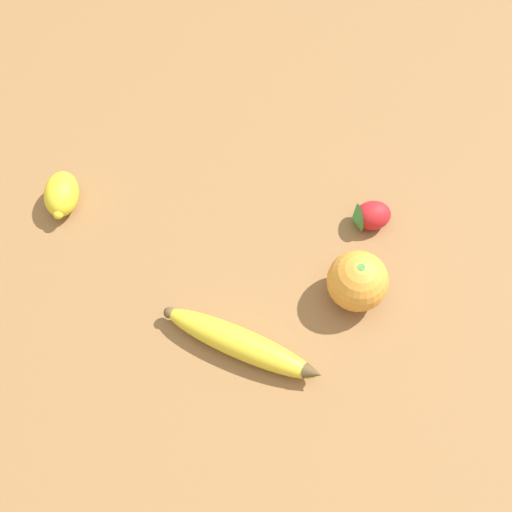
{
  "coord_description": "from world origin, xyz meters",
  "views": [
    {
      "loc": [
        -0.01,
        -0.32,
        0.85
      ],
      "look_at": [
        0.08,
        0.1,
        0.03
      ],
      "focal_mm": 50.0,
      "sensor_mm": 36.0,
      "label": 1
    }
  ],
  "objects_px": {
    "orange": "(358,281)",
    "lemon": "(61,194)",
    "banana": "(242,344)",
    "strawberry": "(370,216)"
  },
  "relations": [
    {
      "from": "orange",
      "to": "lemon",
      "type": "relative_size",
      "value": 1.02
    },
    {
      "from": "strawberry",
      "to": "lemon",
      "type": "relative_size",
      "value": 0.72
    },
    {
      "from": "banana",
      "to": "lemon",
      "type": "xyz_separation_m",
      "value": [
        -0.2,
        0.26,
        0.0
      ]
    },
    {
      "from": "lemon",
      "to": "strawberry",
      "type": "bearing_deg",
      "value": -15.71
    },
    {
      "from": "lemon",
      "to": "banana",
      "type": "bearing_deg",
      "value": -52.18
    },
    {
      "from": "orange",
      "to": "lemon",
      "type": "height_order",
      "value": "orange"
    },
    {
      "from": "strawberry",
      "to": "orange",
      "type": "bearing_deg",
      "value": 66.32
    },
    {
      "from": "orange",
      "to": "banana",
      "type": "bearing_deg",
      "value": -163.74
    },
    {
      "from": "banana",
      "to": "strawberry",
      "type": "height_order",
      "value": "strawberry"
    },
    {
      "from": "banana",
      "to": "orange",
      "type": "xyz_separation_m",
      "value": [
        0.16,
        0.05,
        0.02
      ]
    }
  ]
}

